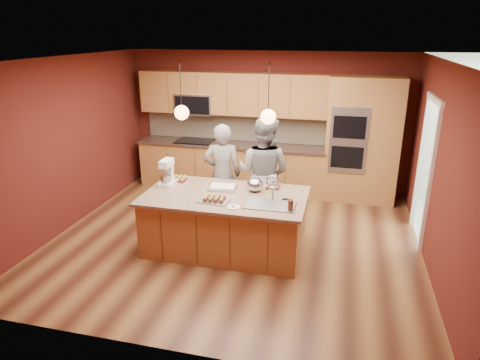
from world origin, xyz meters
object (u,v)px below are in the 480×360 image
(person_left, at_px, (222,174))
(person_right, at_px, (263,173))
(island, at_px, (226,221))
(stand_mixer, at_px, (167,174))
(mixing_bowl, at_px, (255,185))

(person_left, distance_m, person_right, 0.69)
(island, relative_size, stand_mixer, 5.80)
(mixing_bowl, bearing_deg, person_right, 90.16)
(mixing_bowl, bearing_deg, stand_mixer, -177.09)
(island, relative_size, person_right, 1.27)
(person_left, xyz_separation_m, mixing_bowl, (0.68, -0.66, 0.11))
(island, relative_size, person_left, 1.38)
(person_right, bearing_deg, stand_mixer, 41.45)
(person_left, relative_size, stand_mixer, 4.20)
(person_right, height_order, stand_mixer, person_right)
(stand_mixer, bearing_deg, mixing_bowl, 4.10)
(island, xyz_separation_m, mixing_bowl, (0.37, 0.25, 0.51))
(island, bearing_deg, person_right, 67.94)
(island, distance_m, person_left, 1.04)
(island, bearing_deg, stand_mixer, 169.55)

